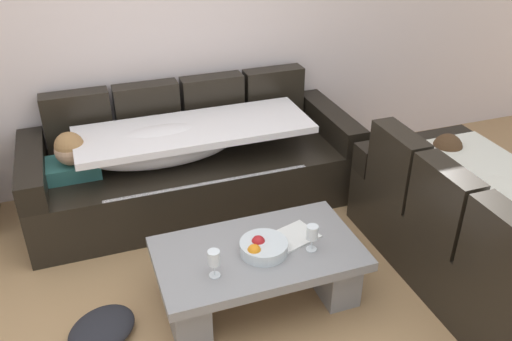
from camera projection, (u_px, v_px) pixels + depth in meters
name	position (u px, v px, depth m)	size (l,w,h in m)	color
back_wall	(144.00, 16.00, 4.00)	(9.00, 0.10, 2.70)	silver
couch_along_wall	(189.00, 164.00, 4.12)	(2.46, 0.92, 0.88)	black
couch_near_window	(482.00, 234.00, 3.34)	(0.92, 1.81, 0.88)	black
coffee_table	(258.00, 268.00, 3.20)	(1.20, 0.68, 0.38)	gray
fruit_bowl	(263.00, 247.00, 3.09)	(0.28, 0.28, 0.10)	silver
wine_glass_near_left	(214.00, 259.00, 2.88)	(0.07, 0.07, 0.17)	silver
wine_glass_near_right	(312.00, 233.00, 3.08)	(0.07, 0.07, 0.17)	silver
open_magazine	(293.00, 236.00, 3.24)	(0.28, 0.21, 0.01)	white
crumpled_garment	(102.00, 329.00, 3.02)	(0.40, 0.32, 0.12)	#232328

